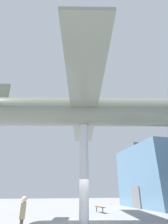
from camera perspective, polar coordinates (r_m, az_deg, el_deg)
The scene contains 5 objects.
ground_plane at distance 12.33m, azimuth 0.00°, elevation -32.83°, with size 80.00×80.00×0.00m, color gray.
support_pylon_central at distance 12.26m, azimuth 0.00°, elevation -18.23°, with size 0.61×0.61×6.25m.
suspended_airplane at distance 13.40m, azimuth 1.50°, elevation 0.03°, with size 16.71×16.58×3.55m.
visitor_person at distance 8.77m, azimuth -19.47°, elevation -29.06°, with size 0.41×0.24×1.61m.
plaza_bench at distance 18.35m, azimuth 5.09°, elevation -28.58°, with size 1.83×0.56×0.50m.
Camera 1 is at (11.87, -2.79, 1.82)m, focal length 28.00 mm.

